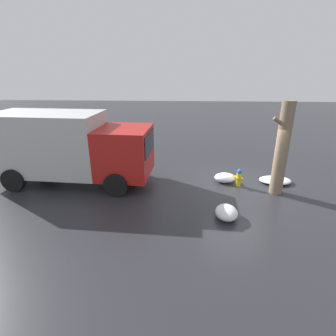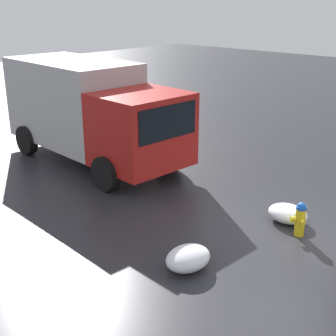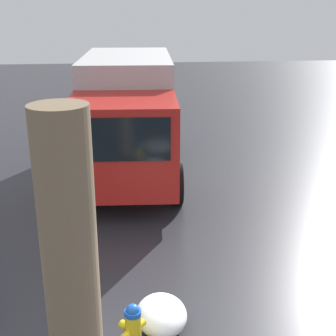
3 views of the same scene
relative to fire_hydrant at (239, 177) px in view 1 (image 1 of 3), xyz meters
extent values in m
plane|color=#28282D|center=(0.00, 0.00, -0.38)|extent=(60.00, 60.00, 0.00)
cylinder|color=yellow|center=(0.00, 0.00, -0.08)|extent=(0.20, 0.20, 0.59)
cylinder|color=blue|center=(0.00, 0.00, 0.24)|extent=(0.21, 0.21, 0.06)
sphere|color=blue|center=(0.00, 0.00, 0.27)|extent=(0.17, 0.17, 0.17)
cylinder|color=yellow|center=(0.10, 0.11, -0.01)|extent=(0.15, 0.15, 0.11)
cylinder|color=yellow|center=(-0.11, 0.10, -0.01)|extent=(0.13, 0.13, 0.09)
cylinder|color=yellow|center=(0.11, -0.11, -0.01)|extent=(0.13, 0.13, 0.09)
cylinder|color=#7F6B51|center=(-1.32, 0.52, 1.36)|extent=(0.47, 0.47, 3.48)
cylinder|color=#7F6B51|center=(-1.10, 0.52, 2.34)|extent=(0.54, 0.13, 0.43)
cube|color=red|center=(4.60, 0.02, 1.02)|extent=(2.12, 2.34, 1.90)
cube|color=black|center=(3.59, 0.08, 1.40)|extent=(0.14, 1.87, 0.84)
cube|color=#BCBCBC|center=(7.71, -0.15, 1.29)|extent=(4.36, 2.47, 2.44)
cylinder|color=black|center=(4.63, -1.10, 0.07)|extent=(0.91, 0.33, 0.90)
cylinder|color=black|center=(4.76, 1.13, 0.07)|extent=(0.91, 0.33, 0.90)
cylinder|color=black|center=(8.70, -1.33, 0.07)|extent=(0.91, 0.33, 0.90)
cylinder|color=black|center=(8.83, 0.90, 0.07)|extent=(0.91, 0.33, 0.90)
ellipsoid|color=white|center=(-1.62, -0.44, -0.27)|extent=(1.31, 0.91, 0.21)
ellipsoid|color=white|center=(0.49, -0.40, -0.19)|extent=(0.88, 0.70, 0.38)
ellipsoid|color=white|center=(0.87, 2.49, -0.18)|extent=(0.71, 0.91, 0.40)
camera|label=1|loc=(2.35, 9.88, 4.11)|focal=28.00mm
camera|label=2|loc=(-3.86, 8.14, 4.24)|focal=50.00mm
camera|label=3|loc=(-4.80, 0.06, 3.82)|focal=50.00mm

